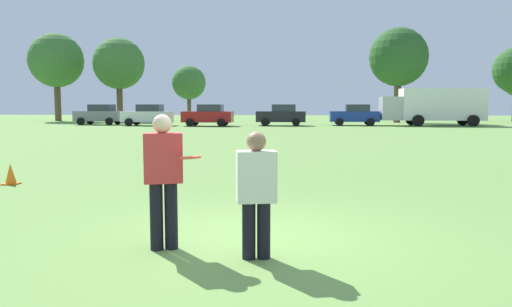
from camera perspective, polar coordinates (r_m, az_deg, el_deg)
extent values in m
plane|color=#6B9347|center=(6.87, -0.49, -9.70)|extent=(157.88, 157.88, 0.00)
cylinder|color=black|center=(6.42, -11.24, -7.02)|extent=(0.16, 0.16, 0.85)
cylinder|color=black|center=(6.43, -9.61, -6.97)|extent=(0.16, 0.16, 0.85)
cube|color=red|center=(6.30, -10.54, -0.49)|extent=(0.53, 0.40, 0.62)
sphere|color=beige|center=(6.27, -10.61, 3.32)|extent=(0.24, 0.24, 0.24)
cylinder|color=black|center=(5.98, 0.88, -8.69)|extent=(0.16, 0.16, 0.68)
cylinder|color=black|center=(5.96, -0.82, -8.74)|extent=(0.16, 0.16, 0.68)
cube|color=silver|center=(5.84, 0.03, -2.63)|extent=(0.50, 0.35, 0.60)
sphere|color=#8C664C|center=(5.80, 0.03, 1.37)|extent=(0.23, 0.23, 0.23)
cylinder|color=#E54C33|center=(6.08, -7.48, -0.45)|extent=(0.27, 0.27, 0.05)
cube|color=#D8590C|center=(12.72, -26.06, -3.11)|extent=(0.32, 0.32, 0.03)
cone|color=orange|center=(12.69, -26.11, -2.04)|extent=(0.24, 0.24, 0.45)
cube|color=slate|center=(47.37, -17.37, 4.09)|extent=(4.22, 1.85, 0.90)
cube|color=#2D333D|center=(47.27, -17.11, 4.96)|extent=(2.02, 1.66, 0.64)
cylinder|color=black|center=(46.99, -19.29, 3.47)|extent=(0.66, 0.23, 0.66)
cylinder|color=black|center=(48.81, -18.31, 3.57)|extent=(0.66, 0.23, 0.66)
cylinder|color=black|center=(45.97, -16.33, 3.51)|extent=(0.66, 0.23, 0.66)
cylinder|color=black|center=(47.83, -15.45, 3.61)|extent=(0.66, 0.23, 0.66)
cube|color=silver|center=(44.23, -12.24, 4.12)|extent=(4.22, 1.85, 0.90)
cube|color=#2D333D|center=(44.14, -11.95, 5.06)|extent=(2.02, 1.66, 0.64)
cylinder|color=black|center=(43.71, -14.26, 3.47)|extent=(0.66, 0.23, 0.66)
cylinder|color=black|center=(45.60, -13.42, 3.57)|extent=(0.66, 0.23, 0.66)
cylinder|color=black|center=(42.91, -10.97, 3.51)|extent=(0.66, 0.23, 0.66)
cylinder|color=black|center=(44.83, -10.26, 3.60)|extent=(0.66, 0.23, 0.66)
cube|color=maroon|center=(42.49, -5.52, 4.17)|extent=(4.22, 1.85, 0.90)
cube|color=#2D333D|center=(42.44, -5.19, 5.14)|extent=(2.02, 1.66, 0.64)
cylinder|color=black|center=(41.80, -7.53, 3.51)|extent=(0.66, 0.23, 0.66)
cylinder|color=black|center=(43.75, -6.94, 3.61)|extent=(0.66, 0.23, 0.66)
cylinder|color=black|center=(41.30, -4.00, 3.52)|extent=(0.66, 0.23, 0.66)
cylinder|color=black|center=(43.27, -3.57, 3.61)|extent=(0.66, 0.23, 0.66)
cube|color=black|center=(43.15, 2.86, 4.21)|extent=(4.22, 1.85, 0.90)
cube|color=#2D333D|center=(43.13, 3.19, 5.16)|extent=(2.02, 1.66, 0.64)
cylinder|color=black|center=(42.24, 1.03, 3.58)|extent=(0.66, 0.23, 0.66)
cylinder|color=black|center=(44.24, 1.22, 3.67)|extent=(0.66, 0.23, 0.66)
cylinder|color=black|center=(42.13, 4.57, 3.55)|extent=(0.66, 0.23, 0.66)
cylinder|color=black|center=(44.12, 4.60, 3.64)|extent=(0.66, 0.23, 0.66)
cube|color=navy|center=(44.53, 11.09, 4.16)|extent=(4.22, 1.85, 0.90)
cube|color=#2D333D|center=(44.55, 11.43, 5.08)|extent=(2.02, 1.66, 0.64)
cylinder|color=black|center=(43.44, 9.49, 3.56)|extent=(0.66, 0.23, 0.66)
cylinder|color=black|center=(45.43, 9.31, 3.64)|extent=(0.66, 0.23, 0.66)
cylinder|color=black|center=(43.71, 12.91, 3.50)|extent=(0.66, 0.23, 0.66)
cylinder|color=black|center=(45.69, 12.58, 3.59)|extent=(0.66, 0.23, 0.66)
cube|color=white|center=(45.68, 20.34, 5.26)|extent=(6.83, 2.58, 2.70)
cube|color=#B2B2B7|center=(44.79, 15.11, 4.97)|extent=(1.83, 2.32, 2.00)
cylinder|color=black|center=(43.84, 17.95, 3.58)|extent=(0.96, 0.29, 0.96)
cylinder|color=black|center=(46.52, 17.21, 3.70)|extent=(0.96, 0.29, 0.96)
cylinder|color=black|center=(45.01, 23.46, 3.43)|extent=(0.96, 0.29, 0.96)
cylinder|color=black|center=(47.62, 22.44, 3.56)|extent=(0.96, 0.29, 0.96)
cylinder|color=brown|center=(59.64, -21.59, 5.44)|extent=(0.69, 0.69, 4.12)
sphere|color=#3D7033|center=(59.83, -21.75, 9.81)|extent=(5.89, 5.89, 5.89)
cylinder|color=brown|center=(57.36, -15.21, 5.53)|extent=(0.65, 0.65, 3.90)
sphere|color=#3D7033|center=(57.54, -15.32, 9.83)|extent=(5.57, 5.57, 5.57)
cylinder|color=brown|center=(57.38, -7.59, 5.06)|extent=(0.44, 0.44, 2.66)
sphere|color=#3D7033|center=(57.43, -7.63, 7.99)|extent=(3.80, 3.80, 3.80)
cylinder|color=brown|center=(52.51, 15.75, 5.61)|extent=(0.68, 0.68, 4.06)
sphere|color=#285623|center=(52.72, 15.88, 10.50)|extent=(5.79, 5.79, 5.79)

